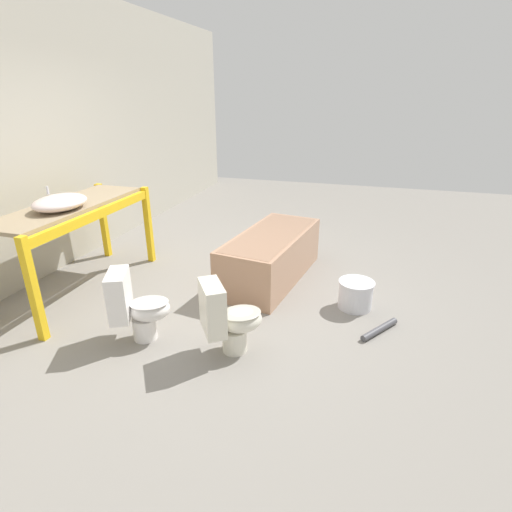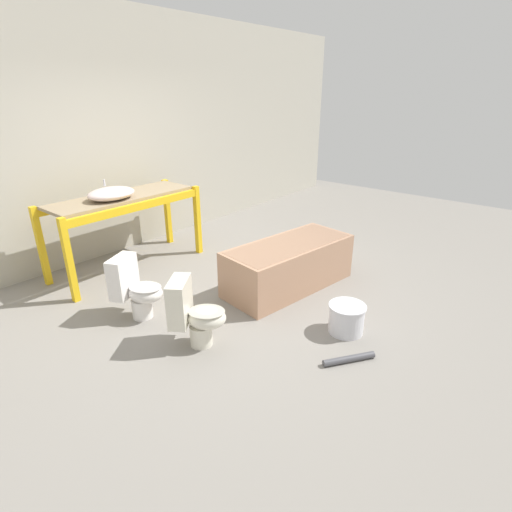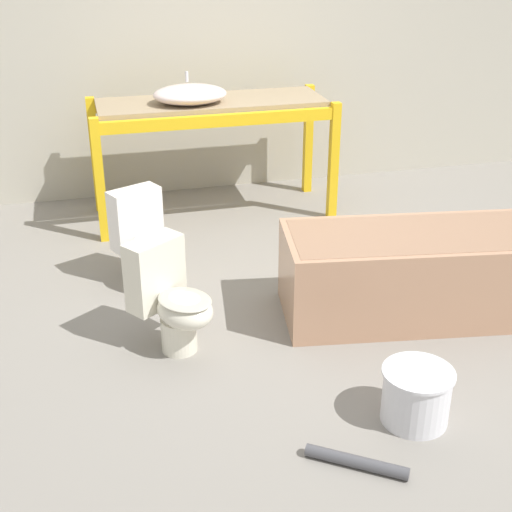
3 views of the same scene
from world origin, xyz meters
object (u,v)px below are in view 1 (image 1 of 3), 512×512
Objects in this scene: toilet_near at (228,318)px; toilet_far at (136,306)px; sink_basin at (60,202)px; bucket_white at (356,294)px; bathtub_main at (271,253)px.

toilet_near and toilet_far have the same top height.
bucket_white is at bearing -78.01° from sink_basin.
sink_basin is at bearing 40.22° from toilet_far.
bathtub_main is 2.57× the size of toilet_near.
sink_basin is 1.60× the size of bucket_white.
toilet_near is at bearing -103.58° from sink_basin.
toilet_near is at bearing 137.74° from bucket_white.
sink_basin is 0.88× the size of toilet_far.
bathtub_main is at bearing 66.08° from bucket_white.
bucket_white is at bearing -77.29° from toilet_near.
toilet_far is (-1.54, 0.80, 0.01)m from bathtub_main.
sink_basin reaches higher than toilet_far.
sink_basin is 1.37m from toilet_far.
sink_basin is at bearing 101.99° from bucket_white.
toilet_far is 1.82× the size of bucket_white.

